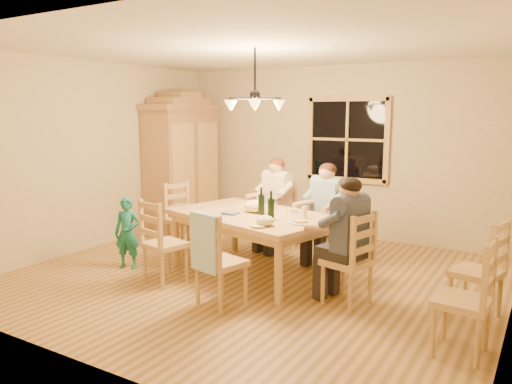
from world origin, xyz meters
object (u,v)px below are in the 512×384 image
Objects in this scene: wine_bottle_a at (261,201)px; chair_far_right at (326,241)px; chair_far_left at (276,230)px; adult_woman at (276,193)px; chair_near_left at (165,257)px; wine_bottle_b at (271,205)px; dining_table at (253,221)px; child at (127,233)px; chair_end_right at (347,276)px; chair_spare_back at (475,288)px; chair_end_left at (185,231)px; armoire at (182,167)px; chair_spare_front at (461,319)px; adult_slate_man at (348,225)px; chandelier at (255,103)px; chair_near_right at (221,277)px; adult_plaid_man at (326,201)px.

chair_far_right is at bearing 59.47° from wine_bottle_a.
adult_woman is (0.00, 0.00, 0.54)m from chair_far_left.
wine_bottle_b is (1.08, 0.60, 0.62)m from chair_near_left.
adult_woman reaches higher than chair_far_left.
chair_far_left is at bearing 90.00° from chair_near_left.
child reaches higher than dining_table.
chair_spare_back is at bearing -61.42° from chair_end_right.
chair_far_right is 2.09m from chair_near_left.
child is (-2.84, -0.28, 0.15)m from chair_end_right.
chair_near_left is at bearing 116.57° from chair_end_right.
dining_table is 1.44m from chair_end_left.
child is at bearing -166.62° from wine_bottle_b.
wine_bottle_b is at bearing -32.05° from armoire.
wine_bottle_a is at bearing 57.22° from chair_near_left.
chair_near_left is at bearing 91.53° from chair_spare_front.
chair_far_left is 3.40m from chair_spare_front.
adult_woman is 0.96× the size of child.
chair_near_left is 1.38m from wine_bottle_b.
adult_woman is 3.44m from chair_spare_front.
chair_end_left is at bearing 59.36° from child.
chair_far_right reaches higher than dining_table.
chair_end_left and chair_end_right have the same top height.
chair_far_right is 1.48m from adult_slate_man.
dining_table is at bearing 130.64° from chandelier.
chair_near_left is 1.00× the size of chair_end_left.
adult_slate_man reaches higher than child.
chair_near_left is at bearing 43.26° from chair_end_left.
dining_table is (2.33, -1.49, -0.39)m from armoire.
chair_end_right is at bearing 153.43° from chair_far_left.
chair_spare_front is at bearing -26.13° from armoire.
child is (-1.49, -0.63, -0.21)m from dining_table.
dining_table is (-0.09, 0.11, -1.41)m from chandelier.
chair_far_right is 2.58m from chair_spare_front.
chandelier is 2.07m from chair_near_left.
chandelier is 0.78× the size of chair_spare_front.
chair_near_right is at bearing -76.47° from dining_table.
chair_end_right is 1.08× the size of child.
chair_spare_back is (2.29, 1.00, 0.00)m from chair_near_right.
dining_table is at bearing 67.62° from adult_plaid_man.
chair_near_right is (-0.36, -1.86, 0.00)m from chair_far_right.
adult_plaid_man is at bearing -180.00° from adult_woman.
chair_far_right is 2.11m from chair_spare_back.
wine_bottle_b reaches higher than chair_spare_back.
wine_bottle_b is 1.96m from child.
wine_bottle_b is (0.23, -0.18, 0.00)m from wine_bottle_a.
child is (-1.74, 0.41, 0.15)m from chair_near_right.
chandelier is at bearing 93.65° from chair_end_right.
chair_far_right is (0.61, 0.82, -0.36)m from dining_table.
adult_woman reaches higher than dining_table.
chair_far_left is 1.13× the size of adult_plaid_man.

